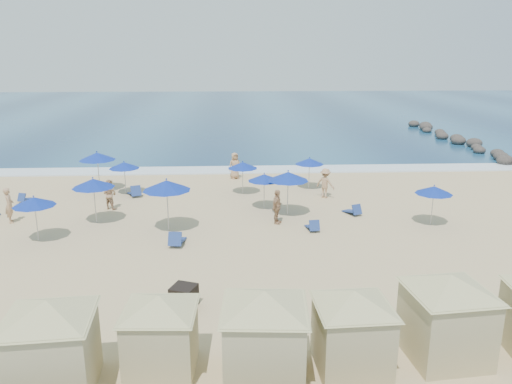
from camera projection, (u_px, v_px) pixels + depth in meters
ground at (198, 247)px, 23.10m from camera, size 160.00×160.00×0.00m
ocean at (221, 111)px, 75.98m from camera, size 160.00×80.00×0.06m
surf_line at (211, 170)px, 37.99m from camera, size 160.00×2.50×0.08m
rock_jetty at (464, 142)px, 48.08m from camera, size 2.56×26.66×0.96m
trash_bin at (184, 297)px, 17.55m from camera, size 1.04×1.04×0.81m
cabana_0 at (50, 334)px, 12.93m from camera, size 4.59×4.59×2.89m
cabana_1 at (160, 324)px, 13.77m from camera, size 4.08×4.08×2.56m
cabana_2 at (265, 324)px, 13.39m from camera, size 4.63×4.63×2.91m
cabana_3 at (353, 320)px, 13.86m from camera, size 4.25×4.25×2.67m
cabana_4 at (448, 306)px, 14.35m from camera, size 4.60×4.60×2.90m
umbrella_2 at (97, 156)px, 31.95m from camera, size 2.30×2.30×2.62m
umbrella_3 at (34, 202)px, 23.36m from camera, size 1.98×1.98×2.26m
umbrella_4 at (124, 165)px, 31.24m from camera, size 1.90×1.90×2.16m
umbrella_5 at (93, 183)px, 25.86m from camera, size 2.18×2.18×2.48m
umbrella_6 at (167, 185)px, 24.63m from camera, size 2.39×2.39×2.72m
umbrella_7 at (243, 165)px, 31.33m from camera, size 1.88×1.88×2.14m
umbrella_8 at (264, 178)px, 28.28m from camera, size 1.87×1.87×2.13m
umbrella_9 at (309, 161)px, 32.52m from camera, size 1.87×1.87×2.13m
umbrella_10 at (288, 176)px, 27.04m from camera, size 2.25×2.25×2.56m
umbrella_11 at (434, 190)px, 25.59m from camera, size 1.91×1.91×2.17m
beach_chair_1 at (26, 198)px, 30.06m from camera, size 0.85×1.21×0.61m
beach_chair_2 at (135, 192)px, 31.21m from camera, size 1.11×1.51×0.76m
beach_chair_3 at (177, 240)px, 23.28m from camera, size 0.76×1.45×0.77m
beach_chair_4 at (313, 226)px, 25.21m from camera, size 0.64×1.21×0.64m
beach_chair_5 at (353, 211)px, 27.67m from camera, size 0.97×1.33×0.67m
beachgoer_0 at (9, 205)px, 26.23m from camera, size 0.69×0.81×1.89m
beachgoer_1 at (110, 194)px, 28.53m from camera, size 1.04×0.95×1.73m
beachgoer_2 at (277, 207)px, 26.05m from camera, size 0.86×1.16×1.83m
beachgoer_3 at (325, 183)px, 30.73m from camera, size 1.37×1.27×1.85m
beachgoer_4 at (235, 166)px, 35.43m from camera, size 1.08×0.90×1.88m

